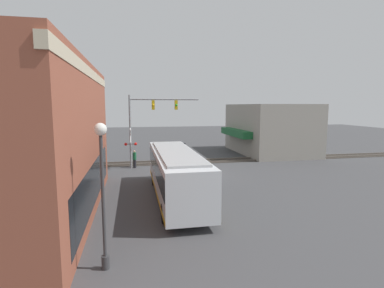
{
  "coord_description": "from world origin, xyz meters",
  "views": [
    {
      "loc": [
        -24.45,
        5.37,
        5.84
      ],
      "look_at": [
        3.54,
        -0.16,
        2.2
      ],
      "focal_mm": 28.0,
      "sensor_mm": 36.0,
      "label": 1
    }
  ],
  "objects_px": {
    "crossing_signal": "(131,144)",
    "pedestrian_near_bus": "(200,182)",
    "city_bus": "(176,172)",
    "parked_car_black": "(177,149)",
    "pedestrian_at_crossing": "(135,159)",
    "streetlamp": "(102,184)"
  },
  "relations": [
    {
      "from": "parked_car_black",
      "to": "streetlamp",
      "type": "bearing_deg",
      "value": 165.95
    },
    {
      "from": "city_bus",
      "to": "streetlamp",
      "type": "height_order",
      "value": "streetlamp"
    },
    {
      "from": "streetlamp",
      "to": "pedestrian_at_crossing",
      "type": "xyz_separation_m",
      "value": [
        17.89,
        -1.16,
        -2.28
      ]
    },
    {
      "from": "pedestrian_near_bus",
      "to": "crossing_signal",
      "type": "bearing_deg",
      "value": 25.65
    },
    {
      "from": "city_bus",
      "to": "crossing_signal",
      "type": "relative_size",
      "value": 3.01
    },
    {
      "from": "pedestrian_near_bus",
      "to": "pedestrian_at_crossing",
      "type": "bearing_deg",
      "value": 23.8
    },
    {
      "from": "crossing_signal",
      "to": "pedestrian_near_bus",
      "type": "relative_size",
      "value": 2.33
    },
    {
      "from": "crossing_signal",
      "to": "pedestrian_near_bus",
      "type": "height_order",
      "value": "crossing_signal"
    },
    {
      "from": "streetlamp",
      "to": "pedestrian_at_crossing",
      "type": "height_order",
      "value": "streetlamp"
    },
    {
      "from": "crossing_signal",
      "to": "streetlamp",
      "type": "distance_m",
      "value": 17.82
    },
    {
      "from": "pedestrian_near_bus",
      "to": "city_bus",
      "type": "bearing_deg",
      "value": 108.29
    },
    {
      "from": "parked_car_black",
      "to": "pedestrian_at_crossing",
      "type": "distance_m",
      "value": 8.79
    },
    {
      "from": "crossing_signal",
      "to": "pedestrian_at_crossing",
      "type": "xyz_separation_m",
      "value": [
        0.11,
        -0.32,
        -1.44
      ]
    },
    {
      "from": "city_bus",
      "to": "crossing_signal",
      "type": "distance_m",
      "value": 10.44
    },
    {
      "from": "crossing_signal",
      "to": "parked_car_black",
      "type": "height_order",
      "value": "crossing_signal"
    },
    {
      "from": "city_bus",
      "to": "pedestrian_near_bus",
      "type": "distance_m",
      "value": 2.01
    },
    {
      "from": "parked_car_black",
      "to": "pedestrian_near_bus",
      "type": "height_order",
      "value": "pedestrian_near_bus"
    },
    {
      "from": "city_bus",
      "to": "pedestrian_near_bus",
      "type": "relative_size",
      "value": 7.02
    },
    {
      "from": "crossing_signal",
      "to": "pedestrian_near_bus",
      "type": "bearing_deg",
      "value": -154.35
    },
    {
      "from": "crossing_signal",
      "to": "parked_car_black",
      "type": "distance_m",
      "value": 9.21
    },
    {
      "from": "city_bus",
      "to": "pedestrian_near_bus",
      "type": "height_order",
      "value": "city_bus"
    },
    {
      "from": "city_bus",
      "to": "parked_car_black",
      "type": "distance_m",
      "value": 17.52
    }
  ]
}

